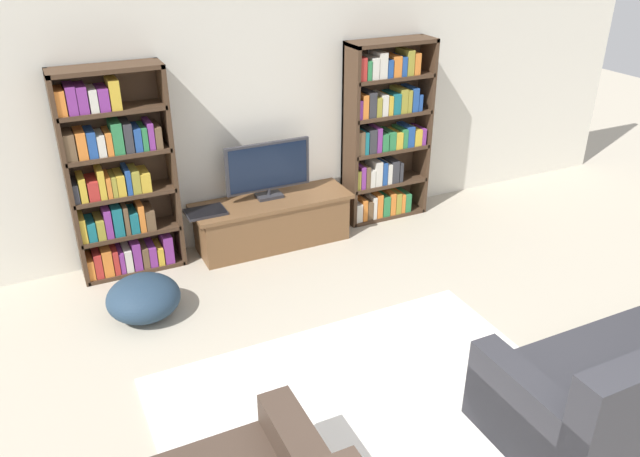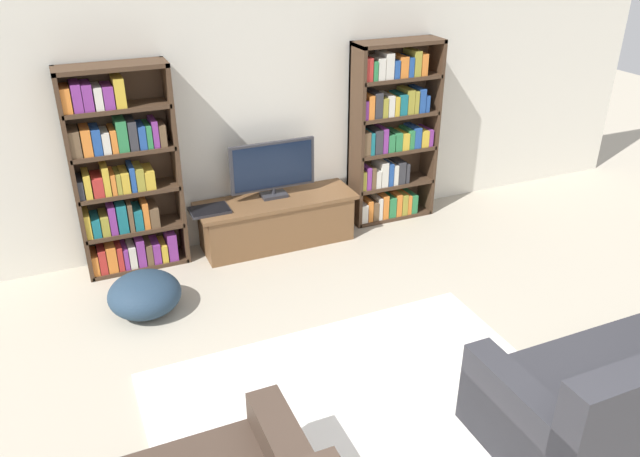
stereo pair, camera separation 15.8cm
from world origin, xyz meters
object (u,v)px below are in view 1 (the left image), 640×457
(couch_right_sofa, at_px, (638,387))
(beanbag_ottoman, at_px, (144,298))
(bookshelf_right, at_px, (383,134))
(laptop, at_px, (205,212))
(bookshelf_left, at_px, (117,179))
(tv_stand, at_px, (273,222))
(television, at_px, (268,169))

(couch_right_sofa, xyz_separation_m, beanbag_ottoman, (-2.47, 2.47, -0.12))
(bookshelf_right, height_order, laptop, bookshelf_right)
(bookshelf_left, height_order, tv_stand, bookshelf_left)
(beanbag_ottoman, bearing_deg, couch_right_sofa, -45.00)
(couch_right_sofa, bearing_deg, bookshelf_right, 87.59)
(television, bearing_deg, laptop, -172.49)
(bookshelf_left, distance_m, bookshelf_right, 2.58)
(bookshelf_left, bearing_deg, couch_right_sofa, -53.33)
(bookshelf_left, bearing_deg, bookshelf_right, -0.02)
(bookshelf_right, relative_size, couch_right_sofa, 1.01)
(television, relative_size, beanbag_ottoman, 1.43)
(bookshelf_right, relative_size, television, 2.21)
(bookshelf_right, bearing_deg, laptop, -175.69)
(bookshelf_right, bearing_deg, couch_right_sofa, -92.41)
(bookshelf_right, bearing_deg, beanbag_ottoman, -162.86)
(beanbag_ottoman, bearing_deg, bookshelf_left, 87.78)
(bookshelf_right, distance_m, laptop, 1.94)
(tv_stand, relative_size, laptop, 4.27)
(couch_right_sofa, bearing_deg, beanbag_ottoman, 135.00)
(laptop, xyz_separation_m, couch_right_sofa, (1.76, -3.14, -0.20))
(bookshelf_left, height_order, couch_right_sofa, bookshelf_left)
(television, distance_m, beanbag_ottoman, 1.66)
(beanbag_ottoman, bearing_deg, laptop, 42.75)
(laptop, relative_size, beanbag_ottoman, 0.62)
(television, bearing_deg, bookshelf_left, 177.43)
(laptop, bearing_deg, bookshelf_right, 4.31)
(bookshelf_right, bearing_deg, tv_stand, -174.51)
(laptop, bearing_deg, couch_right_sofa, -60.74)
(laptop, distance_m, couch_right_sofa, 3.60)
(bookshelf_left, relative_size, bookshelf_right, 1.00)
(television, relative_size, laptop, 2.31)
(television, height_order, beanbag_ottoman, television)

